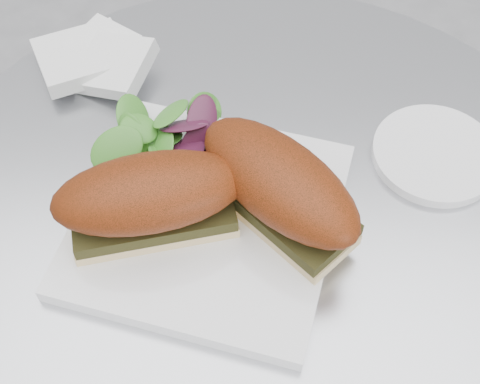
{
  "coord_description": "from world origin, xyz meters",
  "views": [
    {
      "loc": [
        -0.01,
        -0.35,
        1.27
      ],
      "look_at": [
        -0.02,
        0.01,
        0.77
      ],
      "focal_mm": 50.0,
      "sensor_mm": 36.0,
      "label": 1
    }
  ],
  "objects_px": {
    "sandwich_left": "(150,198)",
    "sandwich_right": "(279,186)",
    "plate": "(207,219)",
    "saucer": "(435,154)"
  },
  "relations": [
    {
      "from": "plate",
      "to": "saucer",
      "type": "height_order",
      "value": "plate"
    },
    {
      "from": "plate",
      "to": "sandwich_left",
      "type": "relative_size",
      "value": 1.29
    },
    {
      "from": "plate",
      "to": "saucer",
      "type": "relative_size",
      "value": 1.86
    },
    {
      "from": "sandwich_left",
      "to": "saucer",
      "type": "relative_size",
      "value": 1.44
    },
    {
      "from": "plate",
      "to": "sandwich_left",
      "type": "xyz_separation_m",
      "value": [
        -0.05,
        -0.01,
        0.05
      ]
    },
    {
      "from": "sandwich_right",
      "to": "saucer",
      "type": "bearing_deg",
      "value": 71.9
    },
    {
      "from": "saucer",
      "to": "sandwich_left",
      "type": "bearing_deg",
      "value": -159.69
    },
    {
      "from": "plate",
      "to": "saucer",
      "type": "xyz_separation_m",
      "value": [
        0.23,
        0.09,
        -0.0
      ]
    },
    {
      "from": "saucer",
      "to": "plate",
      "type": "bearing_deg",
      "value": -158.75
    },
    {
      "from": "sandwich_left",
      "to": "sandwich_right",
      "type": "height_order",
      "value": "same"
    }
  ]
}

